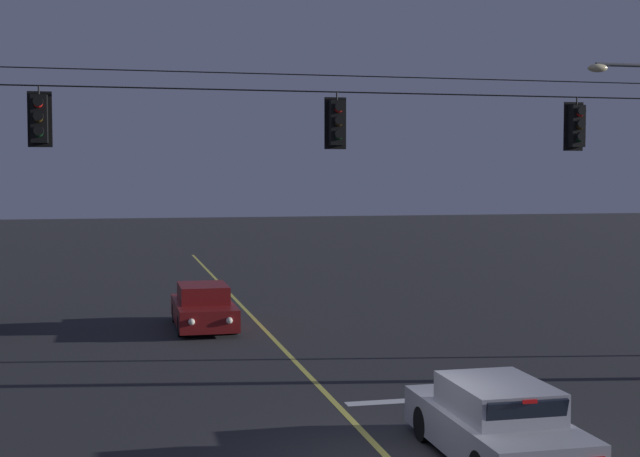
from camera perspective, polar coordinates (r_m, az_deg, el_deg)
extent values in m
cube|color=#D1C64C|center=(25.49, -2.53, -7.58)|extent=(0.14, 60.00, 0.01)
cube|color=silver|center=(19.72, 6.55, -10.86)|extent=(3.40, 0.36, 0.01)
cylinder|color=black|center=(19.23, 0.67, 8.77)|extent=(16.74, 0.03, 0.03)
cylinder|color=black|center=(19.27, 0.67, 9.80)|extent=(16.74, 0.02, 0.02)
cylinder|color=black|center=(18.75, -17.61, 8.47)|extent=(0.04, 0.04, 0.18)
cube|color=black|center=(18.71, -17.58, 6.73)|extent=(0.32, 0.26, 0.96)
cube|color=black|center=(18.85, -17.55, 6.70)|extent=(0.48, 0.03, 1.12)
sphere|color=red|center=(18.57, -17.64, 7.65)|extent=(0.17, 0.17, 0.17)
cylinder|color=black|center=(18.53, -17.65, 7.79)|extent=(0.20, 0.10, 0.20)
sphere|color=#3D280A|center=(18.55, -17.62, 6.76)|extent=(0.17, 0.17, 0.17)
cylinder|color=black|center=(18.51, -17.64, 6.90)|extent=(0.20, 0.10, 0.20)
sphere|color=black|center=(18.53, -17.61, 5.87)|extent=(0.17, 0.17, 0.17)
cylinder|color=black|center=(18.49, -17.62, 6.01)|extent=(0.20, 0.10, 0.20)
cylinder|color=black|center=(19.26, 1.09, 8.49)|extent=(0.04, 0.04, 0.18)
cube|color=black|center=(19.22, 1.09, 6.80)|extent=(0.32, 0.26, 0.96)
cube|color=black|center=(19.36, 0.99, 6.77)|extent=(0.48, 0.03, 1.12)
sphere|color=red|center=(19.08, 1.21, 7.69)|extent=(0.17, 0.17, 0.17)
cylinder|color=black|center=(19.05, 1.24, 7.82)|extent=(0.20, 0.10, 0.20)
sphere|color=#3D280A|center=(19.06, 1.21, 6.82)|extent=(0.17, 0.17, 0.17)
cylinder|color=black|center=(19.03, 1.24, 6.96)|extent=(0.20, 0.10, 0.20)
sphere|color=black|center=(19.05, 1.21, 5.96)|extent=(0.17, 0.17, 0.17)
cylinder|color=black|center=(19.01, 1.24, 6.09)|extent=(0.20, 0.10, 0.20)
cylinder|color=black|center=(21.34, 16.17, 7.86)|extent=(0.04, 0.04, 0.18)
cube|color=black|center=(21.31, 16.14, 6.33)|extent=(0.32, 0.26, 0.96)
cube|color=black|center=(21.43, 15.96, 6.31)|extent=(0.48, 0.03, 1.12)
sphere|color=red|center=(21.18, 16.37, 7.12)|extent=(0.17, 0.17, 0.17)
cylinder|color=black|center=(21.15, 16.42, 7.24)|extent=(0.20, 0.10, 0.20)
sphere|color=#3D280A|center=(21.17, 16.36, 6.35)|extent=(0.17, 0.17, 0.17)
cylinder|color=black|center=(21.13, 16.41, 6.47)|extent=(0.20, 0.10, 0.20)
sphere|color=black|center=(21.15, 16.34, 5.57)|extent=(0.17, 0.17, 0.17)
cylinder|color=black|center=(21.12, 16.40, 5.69)|extent=(0.20, 0.10, 0.20)
cube|color=#A5A5AD|center=(15.78, 11.16, -12.66)|extent=(1.80, 4.30, 0.68)
cube|color=#A5A5AD|center=(15.51, 11.37, -10.61)|extent=(1.51, 2.15, 0.54)
cube|color=black|center=(16.35, 10.00, -9.87)|extent=(1.40, 0.21, 0.48)
cube|color=black|center=(14.58, 13.13, -11.54)|extent=(1.37, 0.18, 0.46)
cylinder|color=black|center=(16.73, 6.71, -12.35)|extent=(0.22, 0.64, 0.64)
cylinder|color=black|center=(17.31, 11.77, -11.86)|extent=(0.22, 0.64, 0.64)
cube|color=red|center=(14.43, 13.33, -10.76)|extent=(0.24, 0.04, 0.06)
cube|color=maroon|center=(28.66, -7.49, -5.35)|extent=(1.80, 4.30, 0.68)
cube|color=maroon|center=(28.69, -7.52, -4.11)|extent=(1.51, 2.15, 0.54)
cube|color=black|center=(27.77, -7.34, -4.36)|extent=(1.40, 0.21, 0.48)
cube|color=black|center=(29.74, -7.71, -3.85)|extent=(1.37, 0.18, 0.46)
cylinder|color=black|center=(27.47, -5.57, -6.12)|extent=(0.22, 0.64, 0.64)
cylinder|color=black|center=(27.31, -8.88, -6.20)|extent=(0.22, 0.64, 0.64)
cylinder|color=black|center=(30.08, -6.22, -5.29)|extent=(0.22, 0.64, 0.64)
cylinder|color=black|center=(29.94, -9.25, -5.35)|extent=(0.22, 0.64, 0.64)
sphere|color=white|center=(26.58, -5.84, -5.90)|extent=(0.20, 0.20, 0.20)
sphere|color=white|center=(26.47, -8.25, -5.96)|extent=(0.20, 0.20, 0.20)
cylinder|color=#4C4F54|center=(25.05, 19.10, 9.89)|extent=(1.80, 0.10, 0.10)
ellipsoid|color=beige|center=(24.61, 17.39, 9.80)|extent=(0.56, 0.30, 0.22)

